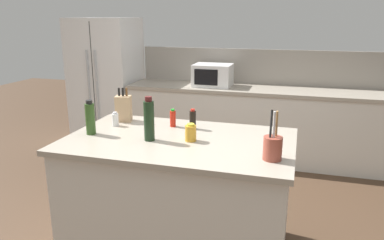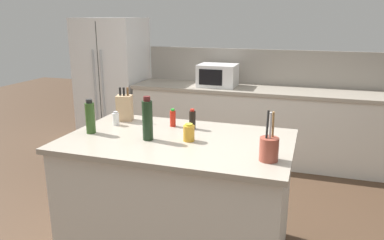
# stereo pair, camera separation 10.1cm
# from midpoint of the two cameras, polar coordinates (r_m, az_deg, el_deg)

# --- Properties ---
(back_counter_run) EXTENTS (3.30, 0.66, 0.94)m
(back_counter_run) POSITION_cam_midpoint_polar(r_m,az_deg,el_deg) (4.91, 10.72, -0.64)
(back_counter_run) COLOR beige
(back_counter_run) RESTS_ON ground_plane
(wall_backsplash) EXTENTS (3.26, 0.03, 0.46)m
(wall_backsplash) POSITION_cam_midpoint_polar(r_m,az_deg,el_deg) (5.08, 11.60, 7.91)
(wall_backsplash) COLOR gray
(wall_backsplash) RESTS_ON back_counter_run
(kitchen_island) EXTENTS (1.68, 1.03, 0.94)m
(kitchen_island) POSITION_cam_midpoint_polar(r_m,az_deg,el_deg) (2.96, -1.15, -11.47)
(kitchen_island) COLOR beige
(kitchen_island) RESTS_ON ground_plane
(refrigerator) EXTENTS (0.87, 0.75, 1.80)m
(refrigerator) POSITION_cam_midpoint_polar(r_m,az_deg,el_deg) (5.53, -11.43, 5.68)
(refrigerator) COLOR white
(refrigerator) RESTS_ON ground_plane
(microwave) EXTENTS (0.48, 0.39, 0.28)m
(microwave) POSITION_cam_midpoint_polar(r_m,az_deg,el_deg) (4.88, 4.53, 6.81)
(microwave) COLOR white
(microwave) RESTS_ON back_counter_run
(knife_block) EXTENTS (0.15, 0.13, 0.29)m
(knife_block) POSITION_cam_midpoint_polar(r_m,az_deg,el_deg) (3.28, -9.36, 1.87)
(knife_block) COLOR tan
(knife_block) RESTS_ON kitchen_island
(utensil_crock) EXTENTS (0.12, 0.12, 0.32)m
(utensil_crock) POSITION_cam_midpoint_polar(r_m,az_deg,el_deg) (2.40, 12.85, -4.21)
(utensil_crock) COLOR brown
(utensil_crock) RESTS_ON kitchen_island
(honey_jar) EXTENTS (0.08, 0.08, 0.13)m
(honey_jar) POSITION_cam_midpoint_polar(r_m,az_deg,el_deg) (2.71, 0.59, -1.97)
(honey_jar) COLOR gold
(honey_jar) RESTS_ON kitchen_island
(hot_sauce_bottle) EXTENTS (0.05, 0.05, 0.15)m
(hot_sauce_bottle) POSITION_cam_midpoint_polar(r_m,az_deg,el_deg) (3.07, -1.99, 0.28)
(hot_sauce_bottle) COLOR red
(hot_sauce_bottle) RESTS_ON kitchen_island
(salt_shaker) EXTENTS (0.05, 0.05, 0.12)m
(salt_shaker) POSITION_cam_midpoint_polar(r_m,az_deg,el_deg) (3.16, -10.62, 0.19)
(salt_shaker) COLOR silver
(salt_shaker) RESTS_ON kitchen_island
(soy_sauce_bottle) EXTENTS (0.05, 0.05, 0.16)m
(soy_sauce_bottle) POSITION_cam_midpoint_polar(r_m,az_deg,el_deg) (2.99, 1.03, 0.06)
(soy_sauce_bottle) COLOR black
(soy_sauce_bottle) RESTS_ON kitchen_island
(wine_bottle) EXTENTS (0.08, 0.08, 0.33)m
(wine_bottle) POSITION_cam_midpoint_polar(r_m,az_deg,el_deg) (2.72, -5.74, 0.06)
(wine_bottle) COLOR black
(wine_bottle) RESTS_ON kitchen_island
(olive_oil_bottle) EXTENTS (0.07, 0.07, 0.27)m
(olive_oil_bottle) POSITION_cam_midpoint_polar(r_m,az_deg,el_deg) (2.97, -14.31, 0.39)
(olive_oil_bottle) COLOR #2D4C1E
(olive_oil_bottle) RESTS_ON kitchen_island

